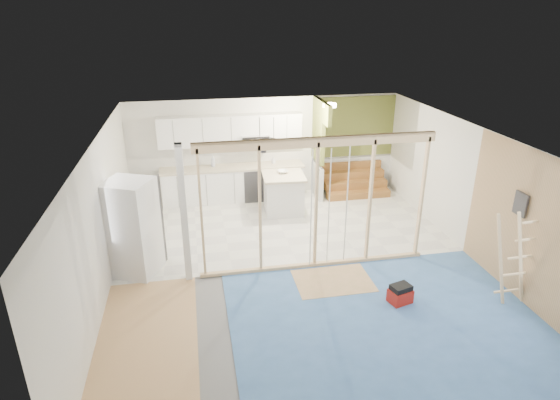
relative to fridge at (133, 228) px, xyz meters
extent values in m
cube|color=slate|center=(3.06, -0.45, -0.92)|extent=(7.00, 8.00, 0.01)
cube|color=white|center=(3.06, -0.45, 1.68)|extent=(7.00, 8.00, 0.01)
cube|color=silver|center=(3.06, 3.55, 0.38)|extent=(7.00, 0.01, 2.60)
cube|color=silver|center=(3.06, -4.45, 0.38)|extent=(7.00, 0.01, 2.60)
cube|color=silver|center=(-0.44, -0.45, 0.38)|extent=(0.01, 8.00, 2.60)
cube|color=silver|center=(6.56, -0.45, 0.38)|extent=(0.01, 8.00, 2.60)
cube|color=beige|center=(3.06, 1.55, -0.91)|extent=(7.00, 4.00, 0.02)
cube|color=#4D7CBB|center=(4.06, -2.45, -0.91)|extent=(5.00, 4.00, 0.02)
cube|color=tan|center=(0.31, -2.45, -0.91)|extent=(1.50, 4.00, 0.02)
cube|color=tan|center=(3.56, -1.05, -0.90)|extent=(1.40, 1.00, 0.01)
cube|color=beige|center=(3.36, -0.45, 1.58)|extent=(4.40, 0.09, 0.18)
cube|color=beige|center=(3.36, -0.45, -0.87)|extent=(4.40, 0.09, 0.06)
cube|color=silver|center=(0.96, -0.45, 0.38)|extent=(0.12, 0.14, 2.60)
cube|color=beige|center=(1.26, -0.45, 0.38)|extent=(0.04, 0.09, 2.40)
cube|color=beige|center=(2.31, -0.45, 0.38)|extent=(0.04, 0.09, 2.40)
cube|color=beige|center=(3.36, -0.45, 0.38)|extent=(0.05, 0.09, 2.40)
cube|color=beige|center=(4.41, -0.45, 0.38)|extent=(0.04, 0.09, 2.40)
cube|color=beige|center=(5.46, -0.45, 0.38)|extent=(0.04, 0.09, 2.40)
cylinder|color=silver|center=(3.26, -0.48, 0.30)|extent=(0.02, 0.02, 2.35)
cylinder|color=silver|center=(3.96, -0.43, 0.30)|extent=(0.02, 0.02, 2.35)
cylinder|color=silver|center=(3.61, -0.45, 0.30)|extent=(0.02, 0.02, 2.35)
cube|color=white|center=(2.16, 3.25, -0.48)|extent=(3.60, 0.60, 0.88)
cube|color=#BBAB92|center=(2.16, 3.25, -0.02)|extent=(3.66, 0.64, 0.05)
cube|color=white|center=(-0.14, 2.15, -0.48)|extent=(0.60, 1.60, 0.88)
cube|color=#BBAB92|center=(-0.14, 2.15, -0.02)|extent=(0.64, 1.64, 0.05)
cube|color=white|center=(2.16, 3.37, 0.93)|extent=(3.60, 0.34, 0.75)
cube|color=silver|center=(2.76, 3.33, 0.63)|extent=(0.72, 0.38, 0.36)
cube|color=black|center=(2.76, 3.14, 0.63)|extent=(0.68, 0.02, 0.30)
cube|color=olive|center=(4.36, 3.10, 0.88)|extent=(0.10, 0.90, 1.60)
cube|color=silver|center=(4.36, 3.10, -0.47)|extent=(0.10, 0.90, 0.90)
cube|color=olive|center=(4.36, 2.40, 1.43)|extent=(0.10, 0.50, 0.50)
cube|color=olive|center=(5.46, 3.52, 0.83)|extent=(2.20, 0.04, 1.60)
cube|color=silver|center=(5.46, 3.52, -0.47)|extent=(2.20, 0.04, 0.90)
cube|color=olive|center=(5.41, 2.75, -0.82)|extent=(1.70, 0.26, 0.20)
cube|color=olive|center=(5.41, 3.01, -0.62)|extent=(1.70, 0.26, 0.20)
cube|color=olive|center=(5.41, 3.27, -0.42)|extent=(1.70, 0.26, 0.20)
cube|color=olive|center=(5.41, 3.53, -0.22)|extent=(1.70, 0.26, 0.20)
torus|color=black|center=(2.76, 1.45, 1.13)|extent=(0.52, 0.52, 0.02)
cylinder|color=black|center=(2.61, 1.45, 1.38)|extent=(0.01, 0.01, 0.50)
cylinder|color=black|center=(2.91, 1.45, 1.38)|extent=(0.01, 0.01, 0.50)
cylinder|color=#36363B|center=(2.66, 1.35, 0.98)|extent=(0.14, 0.14, 0.14)
cylinder|color=#36363B|center=(2.88, 1.55, 1.00)|extent=(0.12, 0.12, 0.12)
cube|color=tan|center=(6.54, -2.45, 0.38)|extent=(0.02, 4.00, 2.60)
cube|color=#36363B|center=(6.49, -1.85, 0.73)|extent=(0.04, 0.30, 0.40)
cylinder|color=#FFEABF|center=(4.46, 2.55, 1.62)|extent=(0.32, 0.32, 0.08)
cube|color=silver|center=(-0.01, 0.00, 0.00)|extent=(1.04, 1.03, 1.84)
cube|color=#36363B|center=(0.38, 0.00, 0.00)|extent=(0.32, 0.68, 1.81)
cube|color=white|center=(3.28, 2.25, -0.47)|extent=(0.95, 0.95, 0.90)
cube|color=#BBAB92|center=(3.28, 2.25, 0.03)|extent=(1.06, 1.06, 0.05)
imported|color=silver|center=(3.30, 2.40, 0.08)|extent=(0.28, 0.28, 0.06)
imported|color=silver|center=(1.67, 3.35, 0.16)|extent=(0.12, 0.12, 0.30)
imported|color=silver|center=(3.23, 3.33, 0.10)|extent=(0.10, 0.10, 0.19)
cube|color=#A5180F|center=(4.47, -1.91, -0.79)|extent=(0.43, 0.36, 0.26)
cube|color=black|center=(4.47, -1.91, -0.62)|extent=(0.38, 0.32, 0.09)
cube|color=beige|center=(6.01, -2.23, -0.08)|extent=(0.39, 0.14, 1.66)
cube|color=beige|center=(6.38, -2.23, -0.08)|extent=(0.39, 0.14, 1.66)
cube|color=beige|center=(6.24, -2.23, -0.69)|extent=(0.39, 0.14, 0.11)
cube|color=beige|center=(6.31, -2.23, -0.37)|extent=(0.39, 0.14, 0.11)
cube|color=beige|center=(6.37, -2.23, -0.05)|extent=(0.39, 0.14, 0.11)
cube|color=beige|center=(6.44, -2.23, 0.27)|extent=(0.39, 0.14, 0.11)
cube|color=beige|center=(6.51, -2.23, 0.58)|extent=(0.39, 0.14, 0.11)
camera|label=1|loc=(1.20, -8.13, 3.73)|focal=30.00mm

